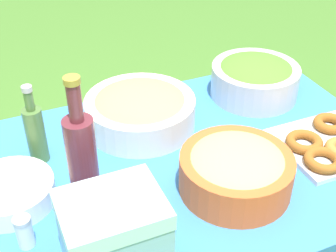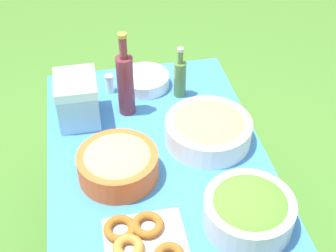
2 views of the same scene
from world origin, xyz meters
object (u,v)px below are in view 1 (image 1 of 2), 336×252
at_px(donut_platter, 331,142).
at_px(cooler_box, 114,236).
at_px(wine_bottle, 83,162).
at_px(plate_stack, 10,192).
at_px(bread_bowl, 140,109).
at_px(pasta_bowl, 236,170).
at_px(olive_oil_bottle, 35,132).
at_px(salad_bowl, 255,78).

bearing_deg(donut_platter, cooler_box, 13.09).
bearing_deg(wine_bottle, cooler_box, 92.32).
relative_size(plate_stack, bread_bowl, 0.66).
bearing_deg(wine_bottle, pasta_bowl, 167.95).
bearing_deg(wine_bottle, olive_oil_bottle, -73.19).
bearing_deg(olive_oil_bottle, plate_stack, 55.32).
bearing_deg(bread_bowl, pasta_bowl, 108.66).
xyz_separation_m(pasta_bowl, bread_bowl, (0.13, -0.38, -0.00)).
bearing_deg(pasta_bowl, bread_bowl, -71.34).
relative_size(pasta_bowl, bread_bowl, 0.86).
bearing_deg(pasta_bowl, plate_stack, -18.48).
bearing_deg(donut_platter, salad_bowl, -82.17).
height_order(plate_stack, cooler_box, cooler_box).
bearing_deg(plate_stack, olive_oil_bottle, -124.68).
relative_size(olive_oil_bottle, bread_bowl, 0.70).
distance_m(plate_stack, olive_oil_bottle, 0.19).
height_order(olive_oil_bottle, bread_bowl, olive_oil_bottle).
xyz_separation_m(wine_bottle, cooler_box, (-0.01, 0.21, -0.05)).
bearing_deg(bread_bowl, olive_oil_bottle, 7.81).
relative_size(salad_bowl, donut_platter, 0.92).
relative_size(salad_bowl, cooler_box, 1.42).
bearing_deg(pasta_bowl, cooler_box, 18.50).
relative_size(plate_stack, wine_bottle, 0.60).
bearing_deg(bread_bowl, wine_bottle, 49.53).
relative_size(salad_bowl, plate_stack, 1.32).
xyz_separation_m(plate_stack, olive_oil_bottle, (-0.10, -0.15, 0.07)).
xyz_separation_m(olive_oil_bottle, wine_bottle, (-0.08, 0.26, 0.06)).
bearing_deg(bread_bowl, salad_bowl, -177.04).
relative_size(pasta_bowl, cooler_box, 1.41).
relative_size(salad_bowl, bread_bowl, 0.87).
height_order(salad_bowl, plate_stack, salad_bowl).
relative_size(plate_stack, cooler_box, 1.08).
xyz_separation_m(donut_platter, cooler_box, (0.74, 0.17, 0.08)).
relative_size(donut_platter, wine_bottle, 0.86).
bearing_deg(pasta_bowl, donut_platter, -172.84).
height_order(salad_bowl, bread_bowl, salad_bowl).
bearing_deg(cooler_box, wine_bottle, -87.68).
xyz_separation_m(olive_oil_bottle, cooler_box, (-0.09, 0.47, 0.01)).
bearing_deg(bread_bowl, plate_stack, 23.98).
bearing_deg(salad_bowl, pasta_bowl, 52.52).
bearing_deg(salad_bowl, bread_bowl, 2.96).
height_order(salad_bowl, cooler_box, cooler_box).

